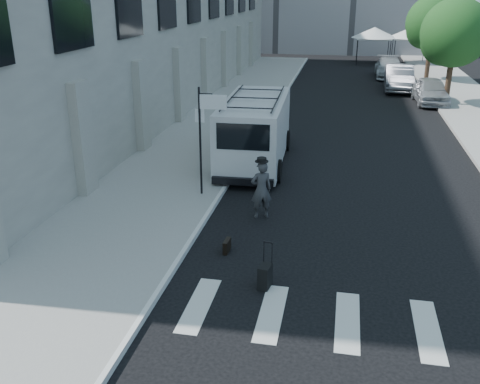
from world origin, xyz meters
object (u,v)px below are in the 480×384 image
at_px(businessman, 261,190).
at_px(cargo_van, 256,130).
at_px(briefcase, 227,246).
at_px(parked_car_a, 431,91).
at_px(parked_car_c, 389,68).
at_px(parked_car_b, 399,78).
at_px(suitcase, 265,276).

relative_size(businessman, cargo_van, 0.26).
bearing_deg(briefcase, parked_car_a, 72.02).
xyz_separation_m(cargo_van, parked_car_c, (6.51, 22.98, -0.57)).
xyz_separation_m(businessman, parked_car_a, (7.23, 18.65, -0.12)).
bearing_deg(parked_car_a, parked_car_b, 108.56).
xyz_separation_m(businessman, briefcase, (-0.52, -2.43, -0.71)).
xyz_separation_m(briefcase, cargo_van, (-0.56, 7.76, 1.14)).
bearing_deg(parked_car_c, cargo_van, -105.86).
relative_size(suitcase, parked_car_b, 0.22).
xyz_separation_m(cargo_van, parked_car_a, (8.31, 13.31, -0.55)).
xyz_separation_m(cargo_van, parked_car_b, (6.79, 17.45, -0.47)).
distance_m(suitcase, cargo_van, 9.56).
distance_m(cargo_van, parked_car_a, 15.70).
height_order(parked_car_a, parked_car_c, parked_car_a).
relative_size(businessman, parked_car_a, 0.40).
bearing_deg(parked_car_c, parked_car_a, -79.50).
relative_size(briefcase, suitcase, 0.40).
bearing_deg(briefcase, parked_car_b, 78.33).
height_order(suitcase, parked_car_b, parked_car_b).
xyz_separation_m(briefcase, parked_car_a, (7.74, 21.08, 0.59)).
distance_m(parked_car_a, parked_car_c, 9.83).
relative_size(parked_car_a, parked_car_c, 0.88).
relative_size(businessman, parked_car_b, 0.35).
bearing_deg(businessman, parked_car_c, -125.61).
bearing_deg(parked_car_b, briefcase, -102.20).
xyz_separation_m(suitcase, parked_car_b, (4.98, 26.79, 0.54)).
height_order(businessman, suitcase, businessman).
bearing_deg(suitcase, briefcase, 138.82).
distance_m(businessman, briefcase, 2.58).
xyz_separation_m(briefcase, suitcase, (1.25, -1.57, 0.12)).
bearing_deg(parked_car_c, parked_car_b, -87.16).
distance_m(cargo_van, parked_car_c, 23.89).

